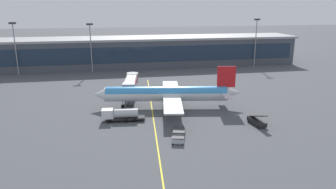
{
  "coord_description": "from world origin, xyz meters",
  "views": [
    {
      "loc": [
        -16.37,
        -81.21,
        28.67
      ],
      "look_at": [
        -0.1,
        3.29,
        4.5
      ],
      "focal_mm": 34.27,
      "sensor_mm": 36.0,
      "label": 1
    }
  ],
  "objects_px": {
    "main_airliner": "(167,94)",
    "baggage_cart_2": "(179,129)",
    "belt_loader": "(257,121)",
    "baggage_cart_1": "(179,135)",
    "baggage_cart_0": "(178,140)",
    "fuel_tanker": "(120,115)"
  },
  "relations": [
    {
      "from": "main_airliner",
      "to": "baggage_cart_2",
      "type": "xyz_separation_m",
      "value": [
        -0.71,
        -18.73,
        -3.41
      ]
    },
    {
      "from": "main_airliner",
      "to": "belt_loader",
      "type": "bearing_deg",
      "value": -42.66
    },
    {
      "from": "baggage_cart_1",
      "to": "baggage_cart_0",
      "type": "bearing_deg",
      "value": -105.84
    },
    {
      "from": "fuel_tanker",
      "to": "main_airliner",
      "type": "bearing_deg",
      "value": 31.93
    },
    {
      "from": "belt_loader",
      "to": "baggage_cart_0",
      "type": "height_order",
      "value": "belt_loader"
    },
    {
      "from": "main_airliner",
      "to": "fuel_tanker",
      "type": "height_order",
      "value": "main_airliner"
    },
    {
      "from": "main_airliner",
      "to": "baggage_cart_1",
      "type": "height_order",
      "value": "main_airliner"
    },
    {
      "from": "belt_loader",
      "to": "baggage_cart_1",
      "type": "distance_m",
      "value": 21.14
    },
    {
      "from": "fuel_tanker",
      "to": "baggage_cart_1",
      "type": "distance_m",
      "value": 18.02
    },
    {
      "from": "fuel_tanker",
      "to": "baggage_cart_1",
      "type": "relative_size",
      "value": 3.7
    },
    {
      "from": "baggage_cart_0",
      "to": "baggage_cart_2",
      "type": "xyz_separation_m",
      "value": [
        1.75,
        6.16,
        0.0
      ]
    },
    {
      "from": "baggage_cart_1",
      "to": "baggage_cart_2",
      "type": "bearing_deg",
      "value": 74.16
    },
    {
      "from": "baggage_cart_1",
      "to": "baggage_cart_2",
      "type": "xyz_separation_m",
      "value": [
        0.87,
        3.08,
        0.0
      ]
    },
    {
      "from": "baggage_cart_2",
      "to": "main_airliner",
      "type": "bearing_deg",
      "value": 87.84
    },
    {
      "from": "main_airliner",
      "to": "baggage_cart_1",
      "type": "relative_size",
      "value": 14.27
    },
    {
      "from": "baggage_cart_1",
      "to": "main_airliner",
      "type": "bearing_deg",
      "value": 85.85
    },
    {
      "from": "baggage_cart_1",
      "to": "fuel_tanker",
      "type": "bearing_deg",
      "value": 132.71
    },
    {
      "from": "baggage_cart_1",
      "to": "baggage_cart_2",
      "type": "height_order",
      "value": "same"
    },
    {
      "from": "baggage_cart_0",
      "to": "baggage_cart_1",
      "type": "height_order",
      "value": "same"
    },
    {
      "from": "belt_loader",
      "to": "baggage_cart_2",
      "type": "height_order",
      "value": "belt_loader"
    },
    {
      "from": "baggage_cart_0",
      "to": "fuel_tanker",
      "type": "bearing_deg",
      "value": 124.81
    },
    {
      "from": "baggage_cart_1",
      "to": "baggage_cart_2",
      "type": "distance_m",
      "value": 3.2
    }
  ]
}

